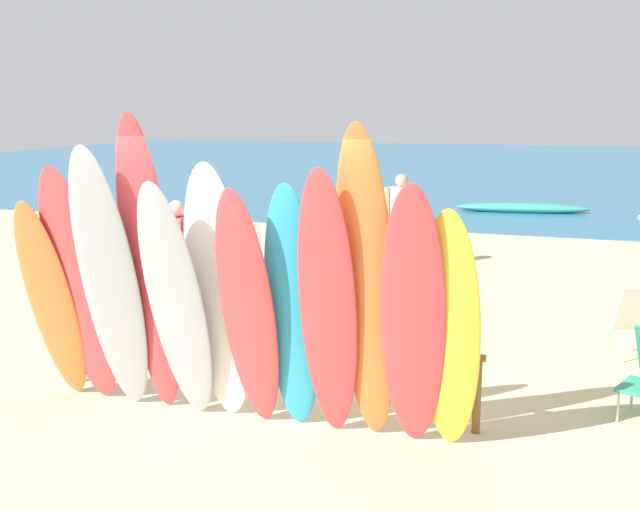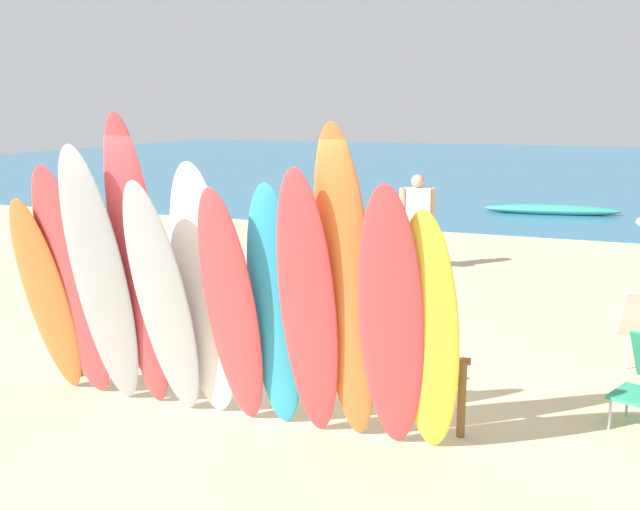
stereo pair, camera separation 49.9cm
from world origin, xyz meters
name	(u,v)px [view 2 (the right image)]	position (x,y,z in m)	size (l,w,h in m)	color
ground	(484,211)	(0.00, 14.00, 0.00)	(60.00, 60.00, 0.00)	#D3BC8C
ocean_water	(538,166)	(0.00, 30.22, 0.01)	(60.00, 40.00, 0.02)	teal
surfboard_rack	(250,345)	(0.00, 0.00, 0.57)	(4.05, 0.07, 0.70)	brown
surfboard_orange_0	(47,298)	(-1.83, -0.54, 0.98)	(0.50, 0.08, 2.01)	orange
surfboard_red_1	(72,285)	(-1.51, -0.56, 1.13)	(0.57, 0.06, 2.32)	#D13D42
surfboard_grey_2	(100,281)	(-1.14, -0.63, 1.22)	(0.55, 0.06, 2.51)	#999EA3
surfboard_red_3	(138,267)	(-0.80, -0.54, 1.35)	(0.46, 0.07, 2.74)	#D13D42
surfboard_grey_4	(163,303)	(-0.50, -0.64, 1.09)	(0.54, 0.06, 2.25)	#999EA3
surfboard_white_5	(204,294)	(-0.18, -0.48, 1.16)	(0.57, 0.08, 2.34)	white
surfboard_red_6	(232,311)	(0.14, -0.59, 1.07)	(0.48, 0.08, 2.19)	#D13D42
surfboard_teal_7	(276,310)	(0.49, -0.48, 1.08)	(0.46, 0.07, 2.19)	#289EC6
surfboard_red_8	(308,310)	(0.84, -0.62, 1.16)	(0.46, 0.06, 2.38)	#D13D42
surfboard_orange_9	(346,291)	(1.13, -0.57, 1.32)	(0.47, 0.07, 2.69)	orange
surfboard_red_10	(391,324)	(1.52, -0.62, 1.11)	(0.50, 0.06, 2.30)	#D13D42
surfboard_yellow_11	(428,337)	(1.79, -0.53, 1.02)	(0.47, 0.07, 2.09)	yellow
beachgoer_photographing	(417,215)	(0.03, 6.25, 0.94)	(0.56, 0.38, 1.62)	tan
beachgoer_midbeach	(185,250)	(-2.11, 2.34, 0.90)	(0.41, 0.53, 1.56)	beige
distant_boat	(552,210)	(1.74, 13.90, 0.12)	(3.47, 1.04, 0.27)	teal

